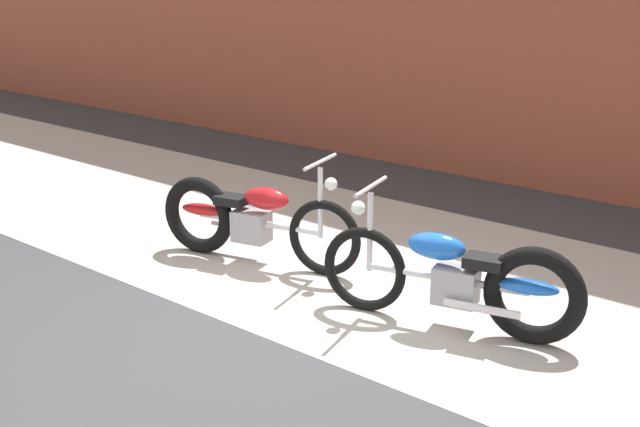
% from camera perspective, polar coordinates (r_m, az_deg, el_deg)
% --- Properties ---
extents(ground_plane, '(80.00, 80.00, 0.00)m').
position_cam_1_polar(ground_plane, '(5.92, -4.11, -8.76)').
color(ground_plane, '#38383A').
extents(sidewalk_slab, '(36.00, 3.50, 0.01)m').
position_cam_1_polar(sidewalk_slab, '(7.17, 5.59, -3.94)').
color(sidewalk_slab, '#B2ADA3').
rests_on(sidewalk_slab, ground).
extents(motorcycle_red, '(1.97, 0.73, 1.03)m').
position_cam_1_polar(motorcycle_red, '(7.25, -5.43, -0.38)').
color(motorcycle_red, black).
rests_on(motorcycle_red, ground).
extents(motorcycle_blue, '(1.97, 0.73, 1.03)m').
position_cam_1_polar(motorcycle_blue, '(5.95, 10.38, -4.67)').
color(motorcycle_blue, black).
rests_on(motorcycle_blue, ground).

